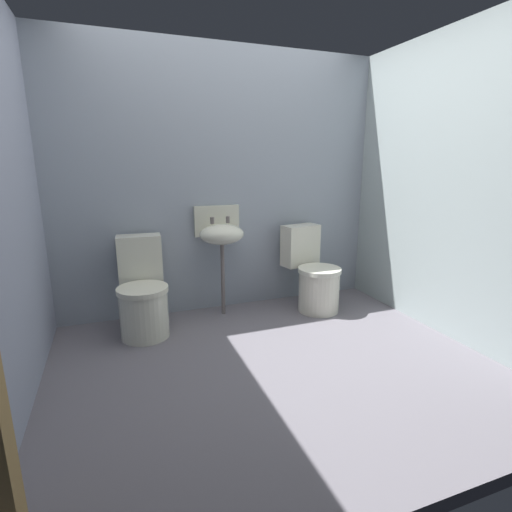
% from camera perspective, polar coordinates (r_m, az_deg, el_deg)
% --- Properties ---
extents(ground_plane, '(3.40, 2.69, 0.08)m').
position_cam_1_polar(ground_plane, '(2.88, 2.07, -15.74)').
color(ground_plane, slate).
extents(wall_back, '(3.40, 0.10, 2.37)m').
position_cam_1_polar(wall_back, '(3.64, -5.09, 10.70)').
color(wall_back, '#909AA7').
rests_on(wall_back, ground).
extents(wall_right, '(0.10, 2.49, 2.37)m').
position_cam_1_polar(wall_right, '(3.50, 26.08, 9.24)').
color(wall_right, '#94A2A2').
rests_on(wall_right, ground).
extents(toilet_left, '(0.42, 0.61, 0.78)m').
position_cam_1_polar(toilet_left, '(3.29, -16.38, -5.59)').
color(toilet_left, silver).
rests_on(toilet_left, ground).
extents(toilet_right, '(0.48, 0.65, 0.78)m').
position_cam_1_polar(toilet_right, '(3.72, 8.45, -2.91)').
color(toilet_right, silver).
rests_on(toilet_right, ground).
extents(sink, '(0.42, 0.35, 0.99)m').
position_cam_1_polar(sink, '(3.47, -5.19, 3.35)').
color(sink, slate).
rests_on(sink, ground).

